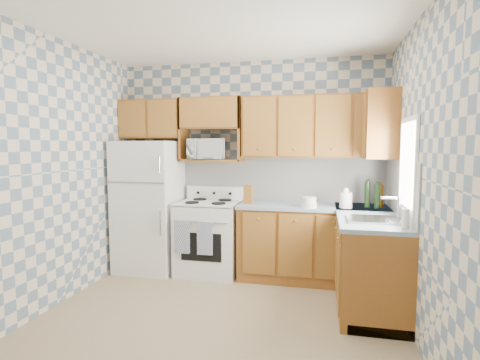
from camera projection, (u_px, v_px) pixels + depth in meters
name	position (u px, v px, depth m)	size (l,w,h in m)	color
floor	(217.00, 321.00, 3.46)	(3.40, 3.40, 0.00)	#877553
back_wall	(250.00, 167.00, 4.89)	(3.40, 0.02, 2.70)	slate
right_wall	(422.00, 180.00, 2.97)	(0.02, 3.20, 2.70)	slate
backsplash_back	(281.00, 179.00, 4.81)	(2.60, 0.01, 0.56)	white
backsplash_right	(400.00, 188.00, 3.76)	(0.01, 1.60, 0.56)	white
refrigerator	(149.00, 206.00, 4.88)	(0.75, 0.70, 1.68)	silver
stove_body	(209.00, 238.00, 4.76)	(0.76, 0.65, 0.90)	silver
cooktop	(209.00, 203.00, 4.72)	(0.76, 0.65, 0.03)	silver
backguard	(215.00, 193.00, 4.98)	(0.76, 0.08, 0.17)	silver
dish_towel_left	(182.00, 237.00, 4.47)	(0.19, 0.03, 0.39)	navy
dish_towel_right	(205.00, 238.00, 4.41)	(0.19, 0.03, 0.39)	navy
base_cabinets_back	(313.00, 244.00, 4.51)	(1.75, 0.60, 0.88)	brown
base_cabinets_right	(367.00, 259.00, 3.90)	(0.60, 1.60, 0.88)	brown
countertop_back	(313.00, 206.00, 4.46)	(1.77, 0.63, 0.04)	#788E9F
countertop_right	(368.00, 216.00, 3.86)	(0.63, 1.60, 0.04)	#788E9F
upper_cabinets_back	(315.00, 127.00, 4.51)	(1.75, 0.33, 0.74)	brown
upper_cabinets_fridge	(153.00, 120.00, 4.96)	(0.82, 0.33, 0.50)	brown
upper_cabinets_right	(379.00, 125.00, 4.18)	(0.33, 0.70, 0.74)	brown
microwave_shelf	(212.00, 160.00, 4.83)	(0.80, 0.33, 0.03)	brown
microwave	(207.00, 149.00, 4.81)	(0.48, 0.32, 0.26)	silver
sink	(373.00, 220.00, 3.51)	(0.48, 0.40, 0.03)	#B7B7BC
window	(408.00, 165.00, 3.40)	(0.02, 0.66, 0.86)	white
bottle_0	(367.00, 194.00, 4.27)	(0.07, 0.07, 0.30)	black
bottle_1	(377.00, 196.00, 4.19)	(0.07, 0.07, 0.28)	black
bottle_2	(380.00, 196.00, 4.28)	(0.07, 0.07, 0.26)	#5B3509
knife_block	(249.00, 194.00, 4.55)	(0.10, 0.10, 0.22)	brown
electric_kettle	(346.00, 200.00, 4.22)	(0.14, 0.14, 0.18)	silver
food_containers	(309.00, 202.00, 4.27)	(0.18, 0.18, 0.12)	silver
soap_bottle	(406.00, 219.00, 3.16)	(0.06, 0.06, 0.17)	silver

